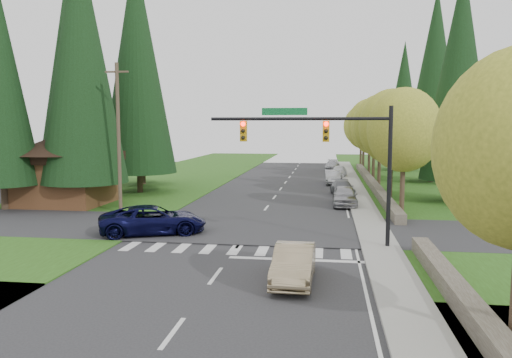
% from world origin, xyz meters
% --- Properties ---
extents(ground, '(120.00, 120.00, 0.00)m').
position_xyz_m(ground, '(0.00, 0.00, 0.00)').
color(ground, '#28282B').
rests_on(ground, ground).
extents(grass_east, '(14.00, 110.00, 0.06)m').
position_xyz_m(grass_east, '(13.00, 20.00, 0.03)').
color(grass_east, '#294D14').
rests_on(grass_east, ground).
extents(grass_west, '(14.00, 110.00, 0.06)m').
position_xyz_m(grass_west, '(-13.00, 20.00, 0.03)').
color(grass_west, '#294D14').
rests_on(grass_west, ground).
extents(cross_street, '(120.00, 8.00, 0.10)m').
position_xyz_m(cross_street, '(0.00, 8.00, 0.00)').
color(cross_street, '#28282B').
rests_on(cross_street, ground).
extents(sidewalk_east, '(1.80, 80.00, 0.13)m').
position_xyz_m(sidewalk_east, '(6.90, 22.00, 0.07)').
color(sidewalk_east, gray).
rests_on(sidewalk_east, ground).
extents(curb_east, '(0.20, 80.00, 0.13)m').
position_xyz_m(curb_east, '(6.05, 22.00, 0.07)').
color(curb_east, gray).
rests_on(curb_east, ground).
extents(stone_wall_south, '(0.70, 14.00, 0.70)m').
position_xyz_m(stone_wall_south, '(8.60, -3.00, 0.35)').
color(stone_wall_south, '#4C4438').
rests_on(stone_wall_south, ground).
extents(stone_wall_north, '(0.70, 40.00, 0.70)m').
position_xyz_m(stone_wall_north, '(8.60, 30.00, 0.35)').
color(stone_wall_north, '#4C4438').
rests_on(stone_wall_north, ground).
extents(traffic_signal, '(8.70, 0.37, 6.80)m').
position_xyz_m(traffic_signal, '(4.37, 4.50, 4.98)').
color(traffic_signal, black).
rests_on(traffic_signal, ground).
extents(brown_building, '(8.40, 8.40, 5.40)m').
position_xyz_m(brown_building, '(-15.00, 15.00, 3.14)').
color(brown_building, '#4C2D19').
rests_on(brown_building, ground).
extents(utility_pole, '(1.60, 0.24, 10.00)m').
position_xyz_m(utility_pole, '(-9.50, 12.00, 5.14)').
color(utility_pole, '#473828').
rests_on(utility_pole, ground).
extents(decid_tree_0, '(4.80, 4.80, 8.37)m').
position_xyz_m(decid_tree_0, '(9.20, 14.00, 5.60)').
color(decid_tree_0, '#38281C').
rests_on(decid_tree_0, ground).
extents(decid_tree_1, '(5.20, 5.20, 8.80)m').
position_xyz_m(decid_tree_1, '(9.30, 21.00, 5.80)').
color(decid_tree_1, '#38281C').
rests_on(decid_tree_1, ground).
extents(decid_tree_2, '(5.00, 5.00, 8.82)m').
position_xyz_m(decid_tree_2, '(9.10, 28.00, 5.93)').
color(decid_tree_2, '#38281C').
rests_on(decid_tree_2, ground).
extents(decid_tree_3, '(5.00, 5.00, 8.55)m').
position_xyz_m(decid_tree_3, '(9.20, 35.00, 5.66)').
color(decid_tree_3, '#38281C').
rests_on(decid_tree_3, ground).
extents(decid_tree_4, '(5.40, 5.40, 9.18)m').
position_xyz_m(decid_tree_4, '(9.30, 42.00, 6.06)').
color(decid_tree_4, '#38281C').
rests_on(decid_tree_4, ground).
extents(decid_tree_5, '(4.80, 4.80, 8.30)m').
position_xyz_m(decid_tree_5, '(9.10, 49.00, 5.53)').
color(decid_tree_5, '#38281C').
rests_on(decid_tree_5, ground).
extents(decid_tree_6, '(5.20, 5.20, 8.86)m').
position_xyz_m(decid_tree_6, '(9.20, 56.00, 5.86)').
color(decid_tree_6, '#38281C').
rests_on(decid_tree_6, ground).
extents(conifer_w_a, '(6.12, 6.12, 19.80)m').
position_xyz_m(conifer_w_a, '(-13.00, 14.00, 10.79)').
color(conifer_w_a, '#38281C').
rests_on(conifer_w_a, ground).
extents(conifer_w_b, '(5.44, 5.44, 17.80)m').
position_xyz_m(conifer_w_b, '(-16.00, 18.00, 9.79)').
color(conifer_w_b, '#38281C').
rests_on(conifer_w_b, ground).
extents(conifer_w_c, '(6.46, 6.46, 20.80)m').
position_xyz_m(conifer_w_c, '(-12.00, 22.00, 11.29)').
color(conifer_w_c, '#38281C').
rests_on(conifer_w_c, ground).
extents(conifer_w_e, '(5.78, 5.78, 18.80)m').
position_xyz_m(conifer_w_e, '(-14.00, 28.00, 10.29)').
color(conifer_w_e, '#38281C').
rests_on(conifer_w_e, ground).
extents(conifer_e_a, '(5.44, 5.44, 17.80)m').
position_xyz_m(conifer_e_a, '(14.00, 20.00, 9.79)').
color(conifer_e_a, '#38281C').
rests_on(conifer_e_a, ground).
extents(conifer_e_b, '(6.12, 6.12, 19.80)m').
position_xyz_m(conifer_e_b, '(15.00, 34.00, 10.79)').
color(conifer_e_b, '#38281C').
rests_on(conifer_e_b, ground).
extents(conifer_e_c, '(5.10, 5.10, 16.80)m').
position_xyz_m(conifer_e_c, '(14.00, 48.00, 9.29)').
color(conifer_e_c, '#38281C').
rests_on(conifer_e_c, ground).
extents(sedan_champagne, '(1.54, 4.22, 1.38)m').
position_xyz_m(sedan_champagne, '(3.09, -1.29, 0.69)').
color(sedan_champagne, tan).
rests_on(sedan_champagne, ground).
extents(suv_navy, '(6.25, 4.50, 1.58)m').
position_xyz_m(suv_navy, '(-5.02, 5.94, 0.79)').
color(suv_navy, black).
rests_on(suv_navy, ground).
extents(parked_car_a, '(1.76, 4.37, 1.49)m').
position_xyz_m(parked_car_a, '(5.60, 17.23, 0.74)').
color(parked_car_a, '#A2A3A7').
rests_on(parked_car_a, ground).
extents(parked_car_b, '(2.20, 4.45, 1.24)m').
position_xyz_m(parked_car_b, '(5.60, 22.91, 0.62)').
color(parked_car_b, slate).
rests_on(parked_car_b, ground).
extents(parked_car_c, '(1.63, 4.21, 1.37)m').
position_xyz_m(parked_car_c, '(4.84, 31.17, 0.68)').
color(parked_car_c, '#B5B5BB').
rests_on(parked_car_c, ground).
extents(parked_car_d, '(2.06, 4.13, 1.35)m').
position_xyz_m(parked_car_d, '(5.60, 38.14, 0.68)').
color(parked_car_d, silver).
rests_on(parked_car_d, ground).
extents(parked_car_e, '(2.09, 4.62, 1.31)m').
position_xyz_m(parked_car_e, '(4.98, 47.86, 0.66)').
color(parked_car_e, '#ACADB1').
rests_on(parked_car_e, ground).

